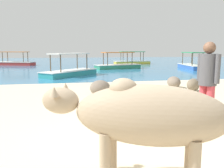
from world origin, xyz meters
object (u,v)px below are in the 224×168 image
boat_red (16,62)px  boat_blue (192,65)px  cow (144,116)px  boat_yellow (132,61)px  low_bench_table (140,108)px  boat_green (118,65)px  bottle (136,98)px  person_standing (208,78)px  boat_teal (70,71)px

boat_red → boat_blue: bearing=176.4°
cow → boat_yellow: bearing=-82.4°
low_bench_table → boat_green: (2.55, 13.89, -0.12)m
boat_yellow → boat_green: size_ratio=0.97×
bottle → low_bench_table: bearing=15.1°
low_bench_table → boat_blue: size_ratio=0.23×
person_standing → boat_yellow: 19.71m
person_standing → boat_green: person_standing is taller
boat_red → boat_green: (8.78, -5.62, 0.00)m
boat_yellow → boat_blue: bearing=-68.5°
bottle → boat_teal: 9.49m
bottle → boat_blue: size_ratio=0.08×
bottle → boat_green: bearing=79.2°
low_bench_table → bottle: bottle is taller
low_bench_table → boat_green: boat_green is taller
low_bench_table → boat_yellow: (5.14, 19.02, -0.12)m
cow → person_standing: (1.75, 1.56, 0.17)m
cow → low_bench_table: size_ratio=2.39×
cow → boat_teal: 11.27m
bottle → boat_blue: boat_blue is taller
person_standing → boat_red: person_standing is taller
boat_teal → person_standing: bearing=-122.0°
boat_green → boat_teal: (-3.78, -4.50, 0.00)m
low_bench_table → boat_teal: size_ratio=0.25×
bottle → boat_yellow: bearing=74.6°
bottle → boat_red: 20.48m
cow → person_standing: 2.35m
cow → person_standing: bearing=-115.3°
boat_red → cow: bearing=126.7°
cow → bottle: size_ratio=7.01×
person_standing → boat_yellow: person_standing is taller
cow → boat_yellow: size_ratio=0.55×
cow → bottle: cow is taller
bottle → boat_teal: boat_teal is taller
bottle → person_standing: (1.31, -0.25, 0.38)m
low_bench_table → boat_yellow: bearing=95.8°
person_standing → boat_teal: 10.00m
boat_blue → boat_yellow: bearing=34.5°
bottle → boat_green: size_ratio=0.08×
cow → boat_green: boat_green is taller
cow → boat_red: 22.10m
person_standing → boat_yellow: bearing=65.0°
cow → boat_teal: bearing=-63.6°
low_bench_table → person_standing: bearing=7.8°
low_bench_table → person_standing: size_ratio=0.54×
boat_blue → boat_red: size_ratio=0.99×
boat_yellow → boat_green: 5.75m
bottle → boat_yellow: (5.25, 19.05, -0.32)m
low_bench_table → boat_red: boat_red is taller
boat_red → boat_teal: 11.29m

